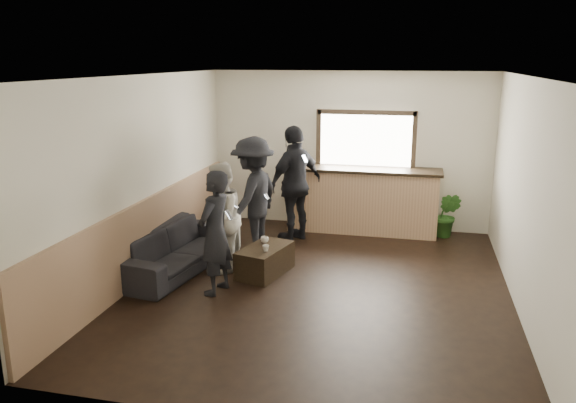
% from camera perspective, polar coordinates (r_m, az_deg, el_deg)
% --- Properties ---
extents(ground, '(5.00, 6.00, 0.01)m').
position_cam_1_polar(ground, '(7.71, 3.15, -8.66)').
color(ground, black).
extents(room_shell, '(5.01, 6.01, 2.80)m').
position_cam_1_polar(room_shell, '(7.42, -2.31, 2.33)').
color(room_shell, silver).
rests_on(room_shell, ground).
extents(bar_counter, '(2.70, 0.68, 2.13)m').
position_cam_1_polar(bar_counter, '(10.02, 7.57, 0.56)').
color(bar_counter, tan).
rests_on(bar_counter, ground).
extents(sofa, '(1.18, 2.28, 0.64)m').
position_cam_1_polar(sofa, '(8.35, -11.35, -4.75)').
color(sofa, black).
rests_on(sofa, ground).
extents(coffee_table, '(0.71, 1.00, 0.40)m').
position_cam_1_polar(coffee_table, '(8.09, -2.36, -5.99)').
color(coffee_table, black).
rests_on(coffee_table, ground).
extents(cup_a, '(0.16, 0.16, 0.09)m').
position_cam_1_polar(cup_a, '(8.19, -2.39, -3.91)').
color(cup_a, silver).
rests_on(cup_a, coffee_table).
extents(cup_b, '(0.11, 0.11, 0.09)m').
position_cam_1_polar(cup_b, '(7.84, -2.27, -4.77)').
color(cup_b, silver).
rests_on(cup_b, coffee_table).
extents(potted_plant, '(0.54, 0.49, 0.80)m').
position_cam_1_polar(potted_plant, '(10.01, 15.87, -1.33)').
color(potted_plant, '#2D6623').
rests_on(potted_plant, ground).
extents(person_a, '(0.52, 0.67, 1.64)m').
position_cam_1_polar(person_a, '(7.33, -7.42, -3.17)').
color(person_a, black).
rests_on(person_a, ground).
extents(person_b, '(0.61, 0.78, 1.60)m').
position_cam_1_polar(person_b, '(8.07, -6.87, -1.66)').
color(person_b, beige).
rests_on(person_b, ground).
extents(person_c, '(0.93, 1.32, 1.86)m').
position_cam_1_polar(person_c, '(8.71, -3.55, 0.51)').
color(person_c, black).
rests_on(person_c, ground).
extents(person_d, '(1.02, 1.22, 1.95)m').
position_cam_1_polar(person_d, '(9.36, 0.74, 1.81)').
color(person_d, black).
rests_on(person_d, ground).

